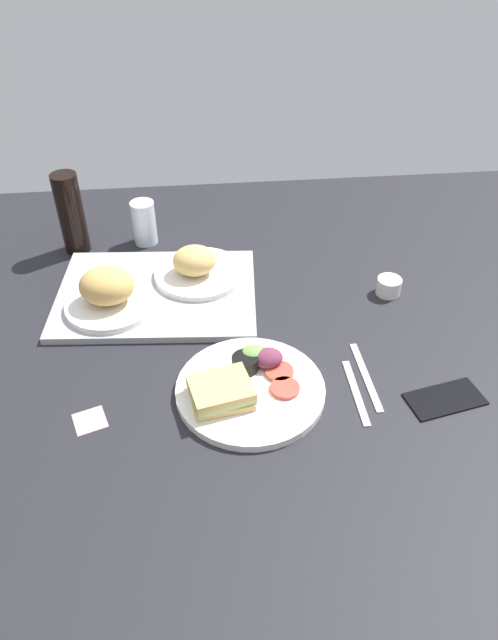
{
  "coord_description": "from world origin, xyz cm",
  "views": [
    {
      "loc": [
        -7.54,
        -90.41,
        80.71
      ],
      "look_at": [
        2.0,
        3.0,
        4.0
      ],
      "focal_mm": 32.65,
      "sensor_mm": 36.0,
      "label": 1
    }
  ],
  "objects_px": {
    "serving_tray": "(157,293)",
    "knife": "(366,376)",
    "plate_with_salad": "(247,385)",
    "cell_phone": "(445,398)",
    "bread_plate_far": "(197,267)",
    "bread_plate_near": "(108,292)",
    "fork": "(356,392)",
    "drinking_glass": "(144,223)",
    "sticky_note": "(90,420)",
    "espresso_cup": "(389,286)",
    "soda_bottle": "(71,214)"
  },
  "relations": [
    {
      "from": "serving_tray",
      "to": "knife",
      "type": "distance_m",
      "value": 0.51
    },
    {
      "from": "serving_tray",
      "to": "plate_with_salad",
      "type": "distance_m",
      "value": 0.37
    },
    {
      "from": "knife",
      "to": "cell_phone",
      "type": "xyz_separation_m",
      "value": [
        0.13,
        -0.07,
        0.0
      ]
    },
    {
      "from": "serving_tray",
      "to": "bread_plate_far",
      "type": "height_order",
      "value": "bread_plate_far"
    },
    {
      "from": "serving_tray",
      "to": "knife",
      "type": "relative_size",
      "value": 2.37
    },
    {
      "from": "bread_plate_near",
      "to": "fork",
      "type": "xyz_separation_m",
      "value": [
        0.48,
        -0.3,
        -0.05
      ]
    },
    {
      "from": "drinking_glass",
      "to": "sticky_note",
      "type": "height_order",
      "value": "drinking_glass"
    },
    {
      "from": "plate_with_salad",
      "to": "espresso_cup",
      "type": "relative_size",
      "value": 5.06
    },
    {
      "from": "bread_plate_far",
      "to": "cell_phone",
      "type": "xyz_separation_m",
      "value": [
        0.45,
        -0.43,
        -0.04
      ]
    },
    {
      "from": "fork",
      "to": "espresso_cup",
      "type": "bearing_deg",
      "value": -26.62
    },
    {
      "from": "bread_plate_near",
      "to": "knife",
      "type": "relative_size",
      "value": 1.03
    },
    {
      "from": "bread_plate_far",
      "to": "serving_tray",
      "type": "bearing_deg",
      "value": -154.09
    },
    {
      "from": "sticky_note",
      "to": "knife",
      "type": "bearing_deg",
      "value": 6.45
    },
    {
      "from": "soda_bottle",
      "to": "sticky_note",
      "type": "relative_size",
      "value": 3.7
    },
    {
      "from": "serving_tray",
      "to": "espresso_cup",
      "type": "relative_size",
      "value": 8.04
    },
    {
      "from": "plate_with_salad",
      "to": "knife",
      "type": "height_order",
      "value": "plate_with_salad"
    },
    {
      "from": "drinking_glass",
      "to": "knife",
      "type": "relative_size",
      "value": 0.6
    },
    {
      "from": "bread_plate_far",
      "to": "soda_bottle",
      "type": "distance_m",
      "value": 0.35
    },
    {
      "from": "serving_tray",
      "to": "drinking_glass",
      "type": "relative_size",
      "value": 3.94
    },
    {
      "from": "plate_with_salad",
      "to": "fork",
      "type": "xyz_separation_m",
      "value": [
        0.21,
        -0.02,
        -0.01
      ]
    },
    {
      "from": "bread_plate_far",
      "to": "sticky_note",
      "type": "distance_m",
      "value": 0.46
    },
    {
      "from": "soda_bottle",
      "to": "fork",
      "type": "relative_size",
      "value": 1.22
    },
    {
      "from": "bread_plate_far",
      "to": "plate_with_salad",
      "type": "bearing_deg",
      "value": -77.69
    },
    {
      "from": "bread_plate_far",
      "to": "knife",
      "type": "xyz_separation_m",
      "value": [
        0.32,
        -0.35,
        -0.04
      ]
    },
    {
      "from": "soda_bottle",
      "to": "sticky_note",
      "type": "height_order",
      "value": "soda_bottle"
    },
    {
      "from": "serving_tray",
      "to": "bread_plate_far",
      "type": "relative_size",
      "value": 2.13
    },
    {
      "from": "plate_with_salad",
      "to": "serving_tray",
      "type": "bearing_deg",
      "value": 118.64
    },
    {
      "from": "fork",
      "to": "cell_phone",
      "type": "xyz_separation_m",
      "value": [
        0.16,
        -0.03,
        0.0
      ]
    },
    {
      "from": "serving_tray",
      "to": "knife",
      "type": "xyz_separation_m",
      "value": [
        0.41,
        -0.31,
        -0.01
      ]
    },
    {
      "from": "drinking_glass",
      "to": "sticky_note",
      "type": "bearing_deg",
      "value": -97.6
    },
    {
      "from": "fork",
      "to": "sticky_note",
      "type": "distance_m",
      "value": 0.5
    },
    {
      "from": "drinking_glass",
      "to": "espresso_cup",
      "type": "xyz_separation_m",
      "value": [
        0.57,
        -0.29,
        -0.04
      ]
    },
    {
      "from": "bread_plate_near",
      "to": "knife",
      "type": "bearing_deg",
      "value": -26.79
    },
    {
      "from": "serving_tray",
      "to": "soda_bottle",
      "type": "relative_size",
      "value": 2.17
    },
    {
      "from": "knife",
      "to": "fork",
      "type": "bearing_deg",
      "value": 141.51
    },
    {
      "from": "serving_tray",
      "to": "espresso_cup",
      "type": "distance_m",
      "value": 0.53
    },
    {
      "from": "knife",
      "to": "espresso_cup",
      "type": "bearing_deg",
      "value": -26.21
    },
    {
      "from": "espresso_cup",
      "to": "knife",
      "type": "bearing_deg",
      "value": -114.59
    },
    {
      "from": "serving_tray",
      "to": "sticky_note",
      "type": "height_order",
      "value": "serving_tray"
    },
    {
      "from": "plate_with_salad",
      "to": "drinking_glass",
      "type": "bearing_deg",
      "value": 110.27
    },
    {
      "from": "fork",
      "to": "cell_phone",
      "type": "relative_size",
      "value": 1.18
    },
    {
      "from": "bread_plate_near",
      "to": "plate_with_salad",
      "type": "height_order",
      "value": "bread_plate_near"
    },
    {
      "from": "bread_plate_far",
      "to": "espresso_cup",
      "type": "xyz_separation_m",
      "value": [
        0.44,
        -0.09,
        -0.02
      ]
    },
    {
      "from": "espresso_cup",
      "to": "plate_with_salad",
      "type": "bearing_deg",
      "value": -141.98
    },
    {
      "from": "bread_plate_far",
      "to": "soda_bottle",
      "type": "height_order",
      "value": "soda_bottle"
    },
    {
      "from": "drinking_glass",
      "to": "knife",
      "type": "distance_m",
      "value": 0.71
    },
    {
      "from": "espresso_cup",
      "to": "sticky_note",
      "type": "bearing_deg",
      "value": -153.47
    },
    {
      "from": "cell_phone",
      "to": "bread_plate_near",
      "type": "bearing_deg",
      "value": 140.68
    },
    {
      "from": "plate_with_salad",
      "to": "fork",
      "type": "distance_m",
      "value": 0.21
    },
    {
      "from": "knife",
      "to": "serving_tray",
      "type": "bearing_deg",
      "value": 51.79
    }
  ]
}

